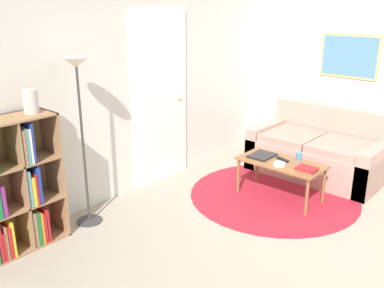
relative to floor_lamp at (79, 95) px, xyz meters
The scene contains 13 objects.
ground_plane 2.64m from the floor_lamp, 67.98° to the right, with size 14.00×14.00×0.00m, color gray.
wall_back 0.92m from the floor_lamp, 18.27° to the left, with size 7.73×0.11×2.60m.
wall_right 3.38m from the floor_lamp, 16.00° to the right, with size 0.08×5.38×2.60m.
rug 2.49m from the floor_lamp, 31.26° to the right, with size 1.94×1.94×0.01m.
floor_lamp is the anchor object (origin of this frame).
couch 3.21m from the floor_lamp, 22.54° to the right, with size 0.94×1.63×0.83m.
coffee_table 2.34m from the floor_lamp, 32.97° to the right, with size 0.48×0.96×0.44m.
laptop 2.20m from the floor_lamp, 26.78° to the right, with size 0.31×0.25×0.02m.
bowl 2.24m from the floor_lamp, 35.97° to the right, with size 0.13×0.13×0.04m.
book_stack_on_table 2.46m from the floor_lamp, 40.85° to the right, with size 0.17×0.22×0.04m.
cup 2.51m from the floor_lamp, 32.95° to the right, with size 0.07×0.07×0.08m.
remote 2.35m from the floor_lamp, 31.95° to the right, with size 0.09×0.18×0.02m.
vase_on_shelf 0.45m from the floor_lamp, behind, with size 0.13×0.13×0.21m.
Camera 1 is at (-3.09, -1.28, 2.17)m, focal length 40.00 mm.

